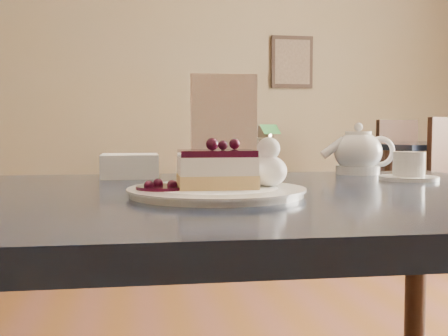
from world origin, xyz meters
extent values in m
cube|color=#817157|center=(0.00, 5.00, 1.50)|extent=(8.00, 0.02, 3.00)
cube|color=black|center=(1.80, 4.97, 1.60)|extent=(0.45, 0.03, 0.55)
cube|color=black|center=(0.19, 0.09, 0.76)|extent=(1.27, 0.86, 0.04)
cylinder|color=black|center=(0.76, 0.43, 0.37)|extent=(0.05, 0.05, 0.74)
cylinder|color=white|center=(0.19, 0.04, 0.79)|extent=(0.28, 0.28, 0.01)
cube|color=#EBCF77|center=(0.19, 0.04, 0.80)|extent=(0.13, 0.09, 0.02)
cube|color=white|center=(0.19, 0.04, 0.83)|extent=(0.12, 0.09, 0.03)
cube|color=black|center=(0.19, 0.04, 0.85)|extent=(0.12, 0.09, 0.01)
ellipsoid|color=white|center=(0.28, 0.05, 0.82)|extent=(0.06, 0.06, 0.05)
cylinder|color=black|center=(0.10, 0.04, 0.80)|extent=(0.08, 0.08, 0.01)
cylinder|color=white|center=(0.64, 0.25, 0.78)|extent=(0.12, 0.12, 0.01)
cylinder|color=white|center=(0.64, 0.25, 0.81)|extent=(0.07, 0.07, 0.05)
ellipsoid|color=white|center=(0.59, 0.42, 0.83)|extent=(0.11, 0.11, 0.10)
cylinder|color=white|center=(0.59, 0.42, 0.88)|extent=(0.06, 0.06, 0.01)
cylinder|color=white|center=(0.52, 0.42, 0.83)|extent=(0.06, 0.02, 0.05)
cube|color=white|center=(0.26, 0.38, 0.90)|extent=(0.15, 0.03, 0.23)
cylinder|color=white|center=(0.35, 0.40, 0.82)|extent=(0.06, 0.06, 0.09)
cylinder|color=silver|center=(0.35, 0.40, 0.88)|extent=(0.06, 0.06, 0.03)
cube|color=white|center=(0.05, 0.41, 0.81)|extent=(0.13, 0.13, 0.05)
cube|color=black|center=(2.27, 3.10, 0.76)|extent=(1.24, 1.10, 0.04)
cylinder|color=black|center=(1.83, 2.77, 0.37)|extent=(0.05, 0.05, 0.74)
cylinder|color=black|center=(1.83, 3.43, 0.37)|extent=(0.05, 0.05, 0.74)
cylinder|color=black|center=(2.71, 3.43, 0.37)|extent=(0.05, 0.05, 0.74)
camera|label=1|loc=(0.05, -0.85, 0.89)|focal=45.00mm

